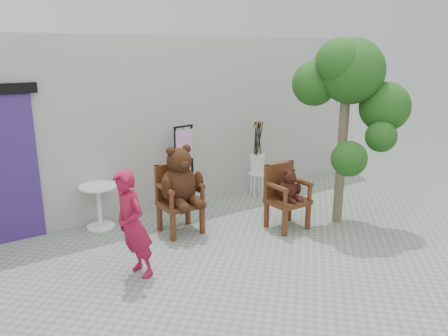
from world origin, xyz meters
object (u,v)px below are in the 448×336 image
chair_big (180,185)px  cafe_table (99,201)px  chair_small (286,191)px  person (133,225)px  tree (347,81)px  stool_bucket (257,164)px  display_stand (185,178)px

chair_big → cafe_table: bearing=138.4°
chair_small → person: person is taller
tree → person: bearing=178.3°
stool_bucket → tree: (0.34, -1.78, 1.66)m
display_stand → tree: tree is taller
cafe_table → tree: size_ratio=0.24×
tree → display_stand: bearing=134.8°
chair_big → stool_bucket: 2.22m
chair_big → tree: tree is taller
person → cafe_table: person is taller
chair_small → person: 2.65m
chair_big → display_stand: size_ratio=0.92×
person → display_stand: 2.47m
cafe_table → display_stand: bearing=-0.9°
stool_bucket → tree: size_ratio=0.49×
chair_big → chair_small: 1.69m
display_stand → chair_small: bearing=-68.7°
chair_big → stool_bucket: size_ratio=0.95×
tree → cafe_table: bearing=150.8°
chair_small → display_stand: 1.87m
chair_big → person: 1.48m
person → stool_bucket: size_ratio=0.97×
chair_small → tree: bearing=-15.8°
chair_small → tree: size_ratio=0.35×
stool_bucket → display_stand: bearing=176.0°
cafe_table → chair_small: bearing=-33.5°
person → tree: tree is taller
cafe_table → stool_bucket: (3.08, -0.13, 0.20)m
chair_big → person: (-1.15, -0.93, -0.07)m
chair_small → display_stand: display_stand is taller
chair_small → person: (-2.64, -0.16, 0.10)m
chair_big → display_stand: bearing=57.1°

